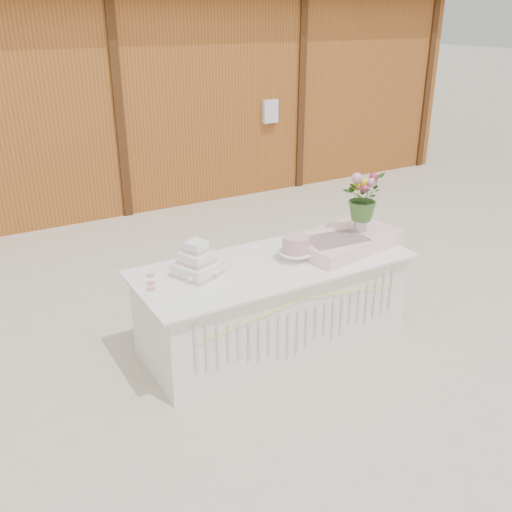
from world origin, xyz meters
The scene contains 9 objects.
ground centered at (0.00, 0.00, 0.00)m, with size 80.00×80.00×0.00m, color beige.
barn centered at (-0.01, 5.99, 1.68)m, with size 12.60×4.60×3.30m.
cake_table centered at (0.00, 0.00, 0.39)m, with size 2.40×1.00×0.77m.
wedding_cake centered at (-0.66, 0.11, 0.87)m, with size 0.42×0.42×0.29m.
pink_cake_stand centered at (0.19, -0.04, 0.89)m, with size 0.30×0.30×0.21m.
satin_runner centered at (0.74, -0.03, 0.83)m, with size 1.00×0.58×0.13m, color #FFCDCD.
flower_vase centered at (0.91, -0.02, 0.97)m, with size 0.11×0.11×0.16m, color #A6A6AA.
bouquet centered at (0.91, -0.02, 1.26)m, with size 0.38×0.33×0.42m, color #3B6127.
loose_flowers centered at (-1.02, 0.12, 0.78)m, with size 0.15×0.35×0.02m, color #CB7C9B, non-canonical shape.
Camera 1 is at (-2.37, -3.75, 2.74)m, focal length 40.00 mm.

